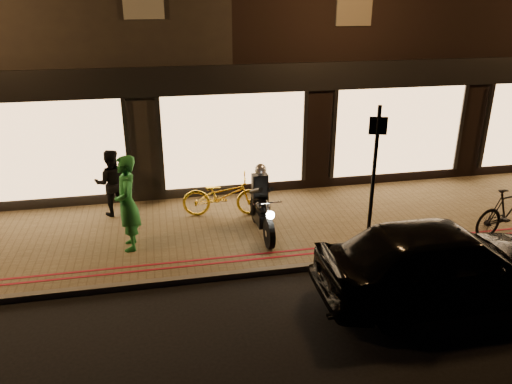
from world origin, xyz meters
TOP-DOWN VIEW (x-y plane):
  - ground at (0.00, 0.00)m, footprint 90.00×90.00m
  - sidewalk at (0.00, 2.00)m, footprint 50.00×4.00m
  - kerb_stone at (0.00, 0.05)m, footprint 50.00×0.14m
  - red_kerb_lines at (0.00, 0.55)m, footprint 50.00×0.26m
  - building_row at (-0.00, 8.99)m, footprint 48.00×10.11m
  - motorcycle at (0.21, 1.59)m, footprint 0.60×1.94m
  - sign_post at (2.28, 0.56)m, footprint 0.34×0.13m
  - bicycle_gold at (-0.48, 2.72)m, footprint 2.02×0.97m
  - bicycle_dark at (5.49, 0.46)m, footprint 1.92×0.91m
  - person_green at (-2.62, 1.48)m, footprint 0.53×0.76m
  - person_dark at (-3.06, 3.30)m, footprint 0.82×0.65m
  - parked_car at (2.78, -1.38)m, footprint 4.45×1.81m

SIDE VIEW (x-z plane):
  - ground at x=0.00m, z-range 0.00..0.00m
  - sidewalk at x=0.00m, z-range 0.00..0.12m
  - kerb_stone at x=0.00m, z-range 0.00..0.12m
  - red_kerb_lines at x=0.00m, z-range 0.12..0.13m
  - bicycle_gold at x=-0.48m, z-range 0.12..1.14m
  - bicycle_dark at x=5.49m, z-range 0.12..1.23m
  - motorcycle at x=0.21m, z-range -0.06..1.53m
  - parked_car at x=2.78m, z-range 0.00..1.51m
  - person_dark at x=-3.06m, z-range 0.12..1.74m
  - person_green at x=-2.62m, z-range 0.12..2.13m
  - sign_post at x=2.28m, z-range 0.30..3.30m
  - building_row at x=0.00m, z-range 0.00..8.50m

